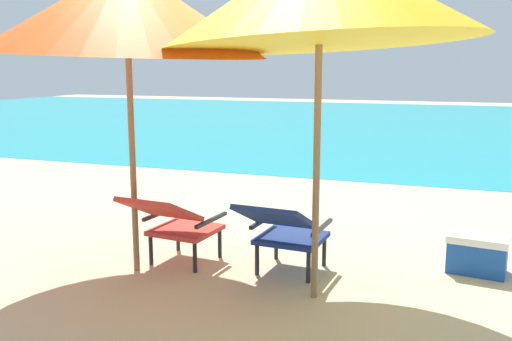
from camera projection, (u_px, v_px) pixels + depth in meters
ground_plane at (338, 176)px, 8.71m from camera, size 40.00×40.00×0.00m
ocean_band at (397, 123)px, 16.71m from camera, size 40.00×18.00×0.01m
lounge_chair_left at (174, 221)px, 4.69m from camera, size 0.62×0.92×0.68m
lounge_chair_right at (284, 229)px, 4.46m from camera, size 0.60×0.91×0.68m
beach_umbrella_left at (126, 10)px, 4.31m from camera, size 2.98×2.97×2.49m
cooler_box at (477, 253)px, 4.62m from camera, size 0.51×0.38×0.32m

